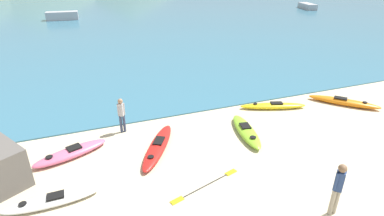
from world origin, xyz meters
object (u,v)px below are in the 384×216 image
(kayak_on_sand_0, at_px, (246,131))
(kayak_on_sand_1, at_px, (344,102))
(kayak_on_sand_3, at_px, (51,200))
(person_near_foreground, at_px, (338,186))
(moored_boat_1, at_px, (307,6))
(loose_paddle, at_px, (206,185))
(kayak_on_sand_4, at_px, (158,146))
(kayak_on_sand_2, at_px, (273,106))
(person_near_waterline, at_px, (121,113))
(kayak_on_sand_5, at_px, (71,153))
(moored_boat_0, at_px, (62,16))

(kayak_on_sand_0, distance_m, kayak_on_sand_1, 6.52)
(kayak_on_sand_3, height_order, person_near_foreground, person_near_foreground)
(person_near_foreground, height_order, moored_boat_1, person_near_foreground)
(person_near_foreground, bearing_deg, loose_paddle, 140.59)
(kayak_on_sand_3, distance_m, kayak_on_sand_4, 4.29)
(kayak_on_sand_2, bearing_deg, person_near_waterline, 177.73)
(kayak_on_sand_1, distance_m, kayak_on_sand_5, 13.66)
(kayak_on_sand_1, bearing_deg, kayak_on_sand_4, -176.33)
(moored_boat_1, height_order, loose_paddle, moored_boat_1)
(kayak_on_sand_5, height_order, person_near_waterline, person_near_waterline)
(kayak_on_sand_5, xyz_separation_m, moored_boat_1, (40.18, 34.26, 0.36))
(kayak_on_sand_0, bearing_deg, moored_boat_1, 46.83)
(kayak_on_sand_1, relative_size, kayak_on_sand_3, 1.09)
(kayak_on_sand_1, xyz_separation_m, kayak_on_sand_3, (-14.27, -2.50, -0.04))
(kayak_on_sand_0, height_order, kayak_on_sand_3, kayak_on_sand_0)
(kayak_on_sand_3, xyz_separation_m, loose_paddle, (4.78, -0.94, -0.11))
(kayak_on_sand_2, height_order, loose_paddle, kayak_on_sand_2)
(person_near_foreground, bearing_deg, kayak_on_sand_0, 89.72)
(kayak_on_sand_1, distance_m, kayak_on_sand_4, 10.41)
(kayak_on_sand_3, bearing_deg, person_near_foreground, -23.67)
(kayak_on_sand_1, xyz_separation_m, kayak_on_sand_4, (-10.38, -0.67, -0.03))
(kayak_on_sand_2, bearing_deg, person_near_foreground, -111.41)
(moored_boat_1, bearing_deg, kayak_on_sand_1, -127.73)
(person_near_waterline, height_order, moored_boat_1, person_near_waterline)
(kayak_on_sand_2, xyz_separation_m, kayak_on_sand_3, (-10.47, -3.44, -0.02))
(kayak_on_sand_0, height_order, kayak_on_sand_4, kayak_on_sand_0)
(loose_paddle, bearing_deg, kayak_on_sand_5, 140.25)
(kayak_on_sand_4, relative_size, kayak_on_sand_5, 1.14)
(kayak_on_sand_1, xyz_separation_m, kayak_on_sand_2, (-3.80, 0.94, -0.02))
(person_near_waterline, bearing_deg, moored_boat_1, 41.01)
(kayak_on_sand_1, height_order, person_near_foreground, person_near_foreground)
(person_near_foreground, bearing_deg, moored_boat_1, 50.61)
(kayak_on_sand_2, bearing_deg, kayak_on_sand_0, -145.63)
(kayak_on_sand_4, distance_m, moored_boat_1, 50.83)
(kayak_on_sand_2, relative_size, kayak_on_sand_4, 1.02)
(kayak_on_sand_5, relative_size, moored_boat_0, 0.69)
(kayak_on_sand_0, bearing_deg, kayak_on_sand_3, -168.27)
(kayak_on_sand_3, xyz_separation_m, kayak_on_sand_4, (3.88, 1.83, 0.01))
(kayak_on_sand_4, height_order, kayak_on_sand_5, kayak_on_sand_5)
(kayak_on_sand_4, distance_m, loose_paddle, 2.92)
(kayak_on_sand_0, xyz_separation_m, moored_boat_0, (-7.77, 37.16, 0.46))
(kayak_on_sand_0, distance_m, loose_paddle, 3.97)
(person_near_foreground, xyz_separation_m, moored_boat_0, (-7.75, 42.19, -0.38))
(moored_boat_1, bearing_deg, kayak_on_sand_4, -136.57)
(kayak_on_sand_3, xyz_separation_m, kayak_on_sand_5, (0.61, 2.52, 0.04))
(kayak_on_sand_1, bearing_deg, person_near_waterline, 173.79)
(moored_boat_0, bearing_deg, kayak_on_sand_5, -89.09)
(loose_paddle, bearing_deg, moored_boat_1, 46.33)
(kayak_on_sand_0, xyz_separation_m, person_near_foreground, (-0.02, -5.03, 0.84))
(person_near_foreground, bearing_deg, kayak_on_sand_3, 156.33)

